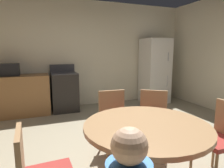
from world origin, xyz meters
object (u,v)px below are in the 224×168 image
oven_range (65,91)px  dining_table (146,140)px  refrigerator (155,71)px  chair_east (221,135)px  chair_northeast (153,117)px  microwave (8,70)px  chair_north (114,118)px

oven_range → dining_table: (0.34, -3.21, 0.13)m
refrigerator → chair_east: (-1.20, -3.17, -0.38)m
oven_range → chair_northeast: bearing=-69.8°
chair_northeast → chair_east: same height
chair_northeast → chair_east: 0.88m
microwave → chair_northeast: bearing=-49.7°
dining_table → chair_northeast: (0.57, 0.77, -0.10)m
chair_east → chair_northeast: bearing=-62.7°
chair_east → oven_range: bearing=-67.1°
oven_range → chair_east: oven_range is taller
dining_table → chair_north: size_ratio=1.34×
microwave → chair_northeast: size_ratio=0.51×
oven_range → chair_east: 3.48m
refrigerator → microwave: (-3.65, 0.05, 0.15)m
refrigerator → microwave: 3.65m
chair_east → dining_table: bearing=0.0°
dining_table → chair_east: size_ratio=1.34×
dining_table → chair_northeast: size_ratio=1.34×
chair_north → dining_table: bearing=0.0°
refrigerator → chair_northeast: refrigerator is taller
refrigerator → chair_east: size_ratio=2.02×
oven_range → dining_table: size_ratio=0.95×
refrigerator → chair_north: refrigerator is taller
oven_range → dining_table: 3.23m
microwave → dining_table: size_ratio=0.38×
microwave → chair_east: microwave is taller
chair_northeast → microwave: bearing=-103.4°
dining_table → refrigerator: bearing=55.8°
dining_table → chair_east: 0.96m
oven_range → chair_north: (0.39, -2.26, 0.03)m
oven_range → microwave: bearing=-179.8°
oven_range → chair_northeast: (0.90, -2.44, 0.03)m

